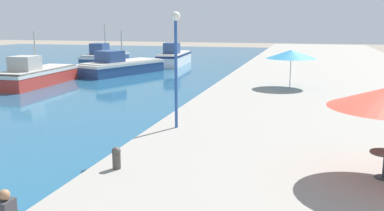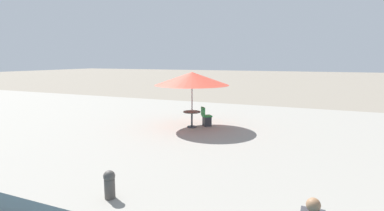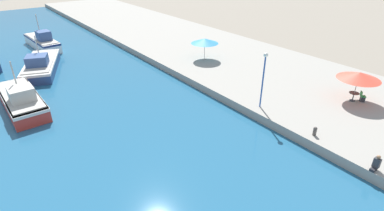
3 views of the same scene
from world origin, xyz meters
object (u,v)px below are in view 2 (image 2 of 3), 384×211
Objects in this scene: cafe_umbrella_pink at (192,79)px; cafe_chair_left at (206,119)px; cafe_table at (192,116)px; mooring_bollard at (110,183)px.

cafe_umbrella_pink reaches higher than cafe_chair_left.
cafe_table is 0.88× the size of cafe_chair_left.
cafe_umbrella_pink reaches higher than cafe_table.
mooring_bollard is at bearing -37.77° from cafe_chair_left.
cafe_umbrella_pink reaches higher than mooring_bollard.
cafe_umbrella_pink is at bearing 9.17° from mooring_bollard.
cafe_umbrella_pink is 7.76m from mooring_bollard.
cafe_table reaches higher than mooring_bollard.
mooring_bollard is (-7.43, -1.20, -1.90)m from cafe_umbrella_pink.
cafe_chair_left reaches higher than mooring_bollard.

